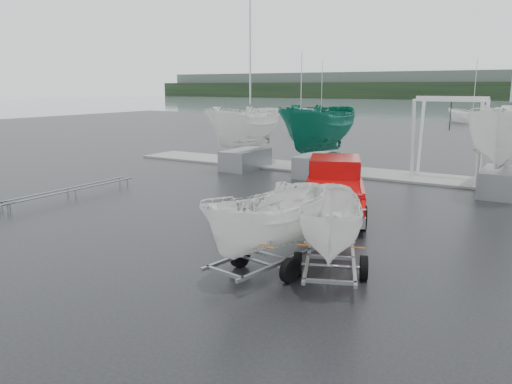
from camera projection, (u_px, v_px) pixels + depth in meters
name	position (u px, v px, depth m)	size (l,w,h in m)	color
ground_plane	(236.00, 236.00, 15.65)	(120.00, 120.00, 0.00)	black
dock	(371.00, 173.00, 26.50)	(30.00, 3.00, 0.12)	gray
pickup_truck	(334.00, 185.00, 18.42)	(4.05, 6.19, 1.95)	#980808
trailer_hitched	(333.00, 174.00, 11.89)	(2.44, 3.78, 4.67)	gray
trailer_parked	(270.00, 170.00, 12.04)	(1.90, 3.74, 4.83)	gray
boat_hoist	(449.00, 127.00, 24.04)	(3.30, 2.18, 4.12)	silver
keelboat_0	(245.00, 100.00, 27.43)	(2.42, 3.20, 10.59)	gray
keelboat_1	(321.00, 96.00, 25.29)	(2.60, 3.20, 8.00)	gray
keelboat_2	(511.00, 91.00, 20.66)	(2.76, 3.20, 10.93)	gray
mast_rack_0	(71.00, 189.00, 21.00)	(0.56, 6.50, 0.06)	gray
moored_boat_0	(300.00, 131.00, 52.14)	(2.82, 2.86, 10.92)	white
moored_boat_1	(472.00, 123.00, 63.73)	(3.71, 3.68, 11.63)	white
moored_boat_4	(321.00, 119.00, 70.97)	(2.70, 2.63, 11.49)	white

